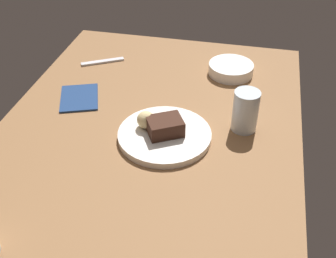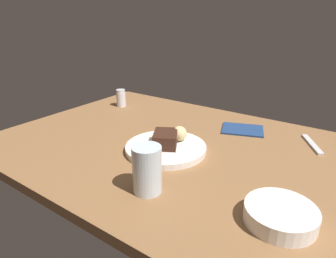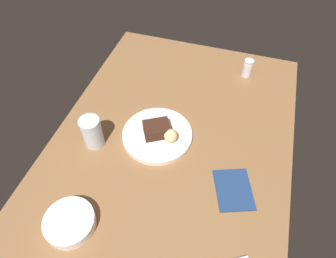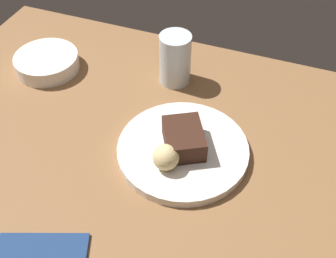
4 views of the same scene
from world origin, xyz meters
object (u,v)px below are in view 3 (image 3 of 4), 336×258
object	(u,v)px
salt_shaker	(248,68)
folded_napkin	(234,190)
side_bowl	(70,222)
chocolate_cake_slice	(157,129)
dessert_plate	(157,135)
water_glass	(92,132)
bread_roll	(172,136)

from	to	relation	value
salt_shaker	folded_napkin	xyz separation A→B (cm)	(-56.96, -3.81, -3.53)
side_bowl	chocolate_cake_slice	bearing A→B (deg)	-19.42
chocolate_cake_slice	side_bowl	world-z (taller)	chocolate_cake_slice
salt_shaker	dessert_plate	bearing A→B (deg)	149.07
chocolate_cake_slice	water_glass	world-z (taller)	water_glass
salt_shaker	folded_napkin	bearing A→B (deg)	-176.17
chocolate_cake_slice	folded_napkin	world-z (taller)	chocolate_cake_slice
water_glass	folded_napkin	distance (cm)	50.91
dessert_plate	side_bowl	xyz separation A→B (cm)	(-38.66, 13.80, 0.91)
dessert_plate	water_glass	xyz separation A→B (cm)	(-9.07, 20.45, 4.97)
dessert_plate	chocolate_cake_slice	world-z (taller)	chocolate_cake_slice
bread_roll	salt_shaker	xyz separation A→B (cm)	(45.04, -20.20, -0.45)
bread_roll	water_glass	xyz separation A→B (cm)	(-7.68, 26.41, 1.62)
chocolate_cake_slice	salt_shaker	distance (cm)	50.92
water_glass	side_bowl	distance (cm)	30.60
dessert_plate	bread_roll	distance (cm)	6.97
bread_roll	dessert_plate	bearing A→B (deg)	76.93
water_glass	folded_napkin	size ratio (longest dim) A/B	0.81
salt_shaker	side_bowl	bearing A→B (deg)	154.11
bread_roll	salt_shaker	world-z (taller)	salt_shaker
dessert_plate	side_bowl	bearing A→B (deg)	160.36
dessert_plate	folded_napkin	world-z (taller)	dessert_plate
chocolate_cake_slice	water_glass	distance (cm)	22.34
side_bowl	folded_napkin	size ratio (longest dim) A/B	1.01
side_bowl	folded_napkin	distance (cm)	50.61
folded_napkin	bread_roll	bearing A→B (deg)	63.61
dessert_plate	chocolate_cake_slice	size ratio (longest dim) A/B	2.77
bread_roll	chocolate_cake_slice	bearing A→B (deg)	76.64
folded_napkin	salt_shaker	bearing A→B (deg)	3.83
salt_shaker	side_bowl	distance (cm)	91.52
water_glass	folded_napkin	xyz separation A→B (cm)	(-4.23, -50.42, -5.60)
chocolate_cake_slice	folded_napkin	distance (cm)	33.16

